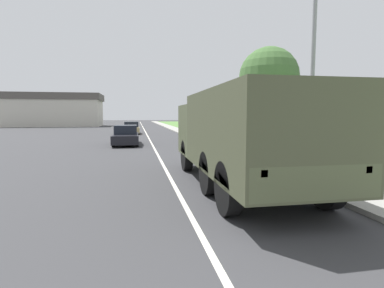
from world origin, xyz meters
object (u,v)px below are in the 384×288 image
Objects in this scene: car_nearest_ahead at (126,136)px; car_second_ahead at (132,128)px; military_truck at (241,133)px; pickup_truck at (331,142)px; lamp_post at (309,36)px.

car_second_ahead is at bearing 89.10° from car_nearest_ahead.
military_truck is 1.64× the size of car_nearest_ahead.
military_truck is 26.41m from car_second_ahead.
lamp_post is at bearing -137.43° from pickup_truck.
military_truck is 4.20m from lamp_post.
car_nearest_ahead is at bearing 117.00° from lamp_post.
lamp_post reaches higher than military_truck.
car_nearest_ahead is at bearing 132.81° from pickup_truck.
car_nearest_ahead is (-3.77, 13.55, -0.94)m from military_truck.
lamp_post is (6.20, -25.16, 4.07)m from car_second_ahead.
car_nearest_ahead is 0.91× the size of pickup_truck.
car_second_ahead is at bearing 111.82° from pickup_truck.
car_nearest_ahead reaches higher than car_second_ahead.
car_second_ahead is 26.23m from lamp_post.
car_second_ahead is (-3.57, 26.15, -0.95)m from military_truck.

